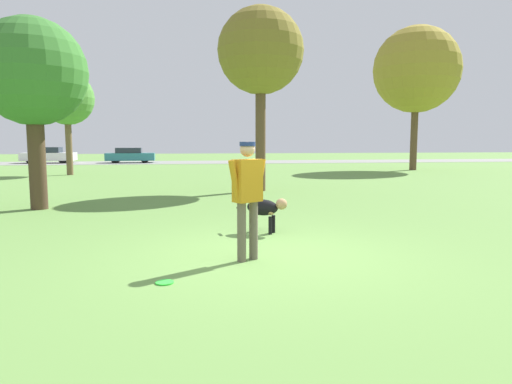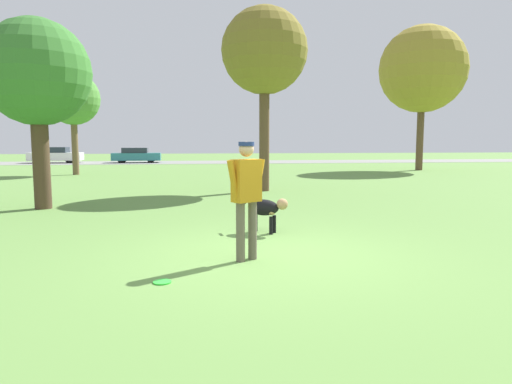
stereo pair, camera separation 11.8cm
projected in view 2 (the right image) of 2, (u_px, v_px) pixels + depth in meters
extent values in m
plane|color=#608C42|center=(267.00, 256.00, 6.96)|extent=(120.00, 120.00, 0.00)
cube|color=gray|center=(208.00, 162.00, 38.32)|extent=(120.00, 6.00, 0.01)
cylinder|color=#665B4C|center=(253.00, 230.00, 6.75)|extent=(0.18, 0.18, 0.87)
cylinder|color=#665B4C|center=(240.00, 232.00, 6.61)|extent=(0.18, 0.18, 0.87)
cube|color=#C68419|center=(246.00, 181.00, 6.60)|extent=(0.47, 0.41, 0.62)
cylinder|color=#C68419|center=(259.00, 180.00, 6.75)|extent=(0.23, 0.19, 0.62)
cylinder|color=#C68419|center=(234.00, 182.00, 6.45)|extent=(0.23, 0.19, 0.62)
sphere|color=tan|center=(246.00, 149.00, 6.55)|extent=(0.30, 0.30, 0.22)
cylinder|color=navy|center=(246.00, 144.00, 6.54)|extent=(0.32, 0.32, 0.06)
ellipsoid|color=black|center=(263.00, 207.00, 8.69)|extent=(0.69, 0.59, 0.31)
ellipsoid|color=tan|center=(272.00, 211.00, 8.63)|extent=(0.26, 0.27, 0.17)
sphere|color=tan|center=(282.00, 204.00, 8.52)|extent=(0.29, 0.29, 0.21)
cylinder|color=black|center=(274.00, 224.00, 8.72)|extent=(0.10, 0.10, 0.34)
cylinder|color=black|center=(271.00, 226.00, 8.57)|extent=(0.10, 0.10, 0.34)
cylinder|color=black|center=(256.00, 223.00, 8.88)|extent=(0.10, 0.10, 0.34)
cylinder|color=black|center=(252.00, 224.00, 8.72)|extent=(0.10, 0.10, 0.34)
cylinder|color=black|center=(244.00, 204.00, 8.85)|extent=(0.25, 0.18, 0.23)
cylinder|color=#33D838|center=(162.00, 282.00, 5.65)|extent=(0.23, 0.23, 0.02)
torus|color=#33D838|center=(162.00, 282.00, 5.65)|extent=(0.23, 0.23, 0.02)
cylinder|color=brown|center=(75.00, 147.00, 23.84)|extent=(0.32, 0.32, 2.93)
sphere|color=#4C8938|center=(73.00, 98.00, 23.56)|extent=(2.74, 2.74, 2.74)
cylinder|color=#4C3826|center=(41.00, 161.00, 11.76)|extent=(0.42, 0.42, 2.48)
sphere|color=#38752D|center=(37.00, 72.00, 11.51)|extent=(2.69, 2.69, 2.69)
cylinder|color=brown|center=(264.00, 138.00, 15.97)|extent=(0.35, 0.35, 3.73)
sphere|color=olive|center=(264.00, 51.00, 15.64)|extent=(2.97, 2.97, 2.97)
cylinder|color=brown|center=(420.00, 136.00, 27.60)|extent=(0.42, 0.42, 4.10)
sphere|color=olive|center=(423.00, 69.00, 27.16)|extent=(5.13, 5.13, 5.13)
cube|color=white|center=(56.00, 156.00, 36.95)|extent=(4.09, 1.99, 0.62)
cube|color=#232D38|center=(54.00, 150.00, 36.88)|extent=(2.15, 1.66, 0.45)
cylinder|color=black|center=(74.00, 159.00, 37.96)|extent=(0.62, 0.22, 0.61)
cylinder|color=black|center=(69.00, 159.00, 36.40)|extent=(0.62, 0.22, 0.61)
cylinder|color=black|center=(43.00, 159.00, 37.56)|extent=(0.62, 0.22, 0.61)
cylinder|color=black|center=(37.00, 160.00, 35.99)|extent=(0.62, 0.22, 0.61)
cube|color=teal|center=(137.00, 157.00, 37.38)|extent=(3.91, 1.82, 0.60)
cube|color=#232D38|center=(135.00, 150.00, 37.30)|extent=(2.05, 1.53, 0.43)
cylinder|color=black|center=(152.00, 159.00, 38.31)|extent=(0.57, 0.22, 0.57)
cylinder|color=black|center=(151.00, 160.00, 36.86)|extent=(0.57, 0.22, 0.57)
cylinder|color=black|center=(123.00, 159.00, 37.95)|extent=(0.57, 0.22, 0.57)
cylinder|color=black|center=(121.00, 160.00, 36.50)|extent=(0.57, 0.22, 0.57)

